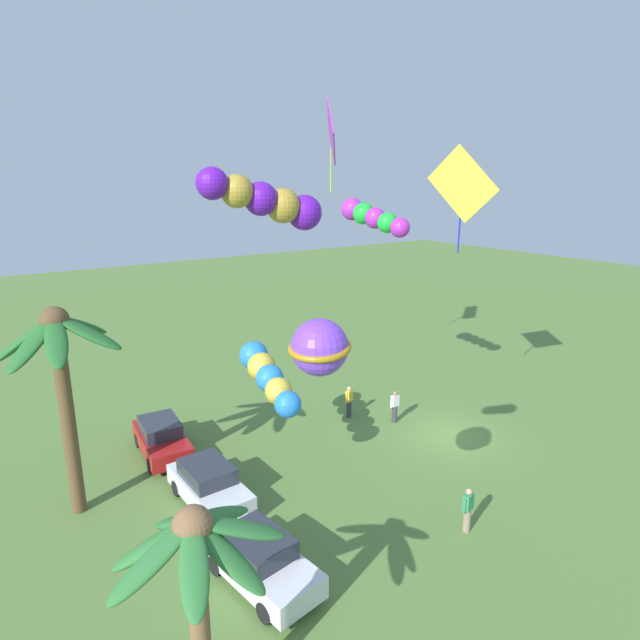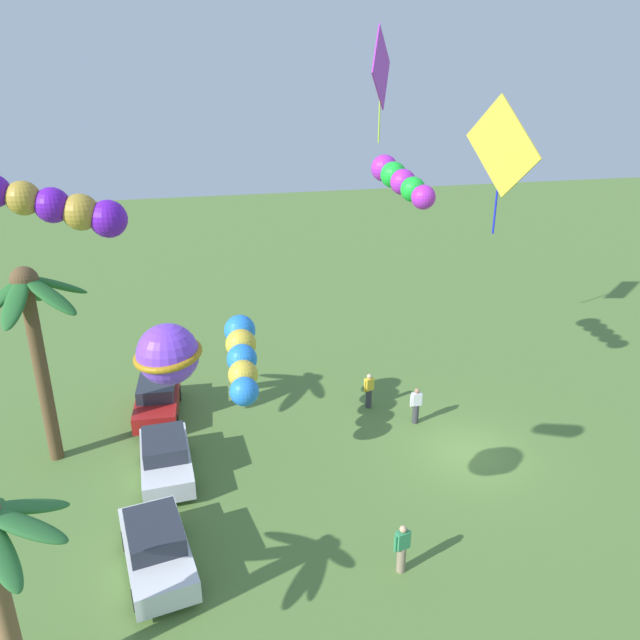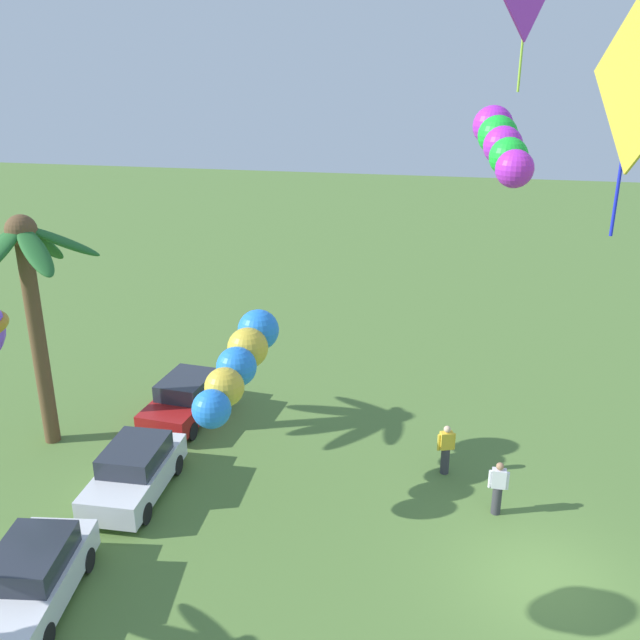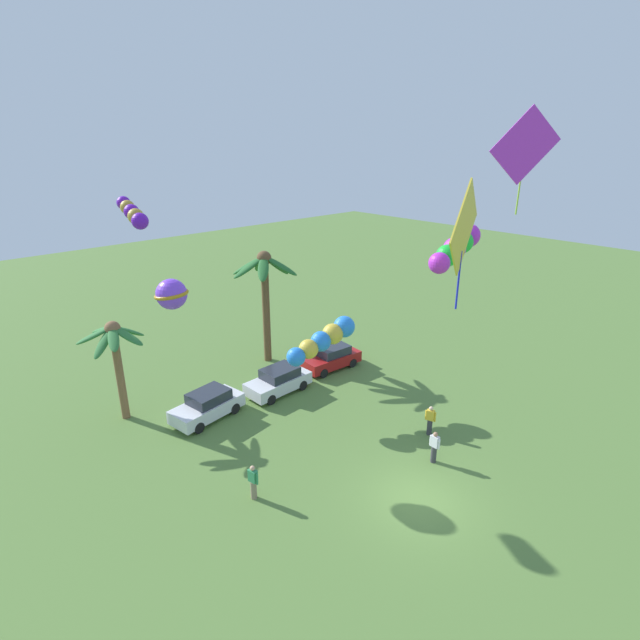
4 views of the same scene
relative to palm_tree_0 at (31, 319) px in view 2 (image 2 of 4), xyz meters
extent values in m
plane|color=#567A38|center=(-3.72, -15.16, -5.63)|extent=(120.00, 120.00, 0.00)
cylinder|color=brown|center=(0.05, -0.01, -2.12)|extent=(0.49, 0.49, 7.01)
ellipsoid|color=#236028|center=(0.98, -0.01, 0.76)|extent=(2.05, 0.67, 1.72)
ellipsoid|color=#236028|center=(0.41, 0.88, 0.79)|extent=(1.42, 2.19, 1.65)
ellipsoid|color=#236028|center=(-1.00, 0.15, 0.95)|extent=(2.33, 1.01, 1.35)
ellipsoid|color=#236028|center=(-0.65, -0.83, 0.98)|extent=(1.98, 2.17, 1.29)
ellipsoid|color=#236028|center=(0.63, -0.89, 0.95)|extent=(1.81, 2.24, 1.36)
sphere|color=brown|center=(0.05, -0.01, 1.38)|extent=(0.93, 0.93, 0.93)
cylinder|color=brown|center=(-9.92, -0.58, -3.07)|extent=(0.41, 0.41, 5.11)
ellipsoid|color=#2D7033|center=(-10.23, -1.41, -0.74)|extent=(1.13, 1.91, 0.87)
ellipsoid|color=#2D7033|center=(-9.52, -1.33, -0.80)|extent=(1.32, 1.84, 0.99)
cube|color=silver|center=(-6.74, -3.63, -5.03)|extent=(4.10, 2.24, 0.70)
cube|color=#282D38|center=(-6.59, -3.61, -4.40)|extent=(2.22, 1.77, 0.56)
cylinder|color=black|center=(-7.83, -4.58, -5.33)|extent=(0.62, 0.26, 0.60)
cylinder|color=black|center=(-8.05, -3.03, -5.33)|extent=(0.62, 0.26, 0.60)
cylinder|color=black|center=(-5.43, -4.23, -5.33)|extent=(0.62, 0.26, 0.60)
cylinder|color=black|center=(-5.66, -2.69, -5.33)|extent=(0.62, 0.26, 0.60)
cube|color=#A51919|center=(2.26, -3.78, -5.03)|extent=(4.04, 2.04, 0.70)
cube|color=#282D38|center=(2.41, -3.79, -4.40)|extent=(2.15, 1.67, 0.56)
cylinder|color=black|center=(0.99, -4.45, -5.33)|extent=(0.61, 0.23, 0.60)
cylinder|color=black|center=(1.13, -2.89, -5.33)|extent=(0.61, 0.23, 0.60)
cylinder|color=black|center=(3.40, -4.66, -5.33)|extent=(0.61, 0.23, 0.60)
cylinder|color=black|center=(3.54, -3.11, -5.33)|extent=(0.61, 0.23, 0.60)
cube|color=silver|center=(-2.24, -4.00, -5.03)|extent=(3.95, 1.82, 0.70)
cube|color=#282D38|center=(-2.09, -4.00, -4.40)|extent=(2.07, 1.56, 0.56)
cylinder|color=black|center=(-3.42, -4.82, -5.33)|extent=(0.61, 0.20, 0.60)
cylinder|color=black|center=(-3.47, -3.26, -5.33)|extent=(0.61, 0.20, 0.60)
cylinder|color=black|center=(-1.01, -4.75, -5.33)|extent=(0.61, 0.20, 0.60)
cylinder|color=black|center=(-1.05, -3.18, -5.33)|extent=(0.61, 0.20, 0.60)
cylinder|color=#38383D|center=(-1.12, -14.07, -5.21)|extent=(0.26, 0.26, 0.84)
cube|color=silver|center=(-1.12, -14.07, -4.52)|extent=(0.23, 0.38, 0.54)
sphere|color=#A37556|center=(-1.12, -14.07, -4.14)|extent=(0.21, 0.21, 0.21)
cylinder|color=silver|center=(-1.12, -14.30, -4.57)|extent=(0.09, 0.09, 0.52)
cylinder|color=silver|center=(-1.12, -13.84, -4.57)|extent=(0.09, 0.09, 0.52)
cylinder|color=#38383D|center=(0.62, -12.62, -5.21)|extent=(0.26, 0.26, 0.84)
cube|color=yellow|center=(0.62, -12.62, -4.52)|extent=(0.34, 0.43, 0.54)
sphere|color=beige|center=(0.62, -12.62, -4.14)|extent=(0.21, 0.21, 0.21)
cylinder|color=yellow|center=(0.69, -12.84, -4.57)|extent=(0.09, 0.09, 0.52)
cylinder|color=yellow|center=(0.54, -12.40, -4.57)|extent=(0.09, 0.09, 0.52)
cylinder|color=gray|center=(-8.61, -10.39, -5.21)|extent=(0.26, 0.26, 0.84)
cube|color=#338956|center=(-8.61, -10.39, -4.52)|extent=(0.30, 0.42, 0.54)
sphere|color=tan|center=(-8.61, -10.39, -4.14)|extent=(0.21, 0.21, 0.21)
cylinder|color=#338956|center=(-8.66, -10.16, -4.57)|extent=(0.09, 0.09, 0.52)
cylinder|color=#338956|center=(-8.57, -10.62, -4.57)|extent=(0.09, 0.09, 0.52)
sphere|color=#257CEE|center=(-0.01, -7.13, -1.18)|extent=(1.18, 1.18, 1.18)
sphere|color=gold|center=(-0.80, -7.04, -1.41)|extent=(1.14, 1.14, 1.14)
sphere|color=#257CEE|center=(-1.59, -6.96, -1.64)|extent=(1.09, 1.09, 1.09)
sphere|color=gold|center=(-2.38, -6.88, -1.87)|extent=(1.04, 1.04, 1.04)
sphere|color=#257CEE|center=(-3.18, -6.79, -2.10)|extent=(1.00, 1.00, 1.00)
sphere|color=#B629D0|center=(1.35, -13.22, 4.46)|extent=(1.03, 1.03, 1.03)
sphere|color=green|center=(0.66, -13.33, 4.29)|extent=(0.99, 0.99, 0.99)
sphere|color=#B629D0|center=(-0.04, -13.45, 4.12)|extent=(0.95, 0.95, 0.95)
sphere|color=green|center=(-0.73, -13.56, 3.95)|extent=(0.91, 0.91, 0.91)
sphere|color=#B629D0|center=(-1.42, -13.68, 3.78)|extent=(0.87, 0.87, 0.87)
cube|color=#B030C0|center=(4.03, -13.94, 8.15)|extent=(2.85, 1.82, 3.31)
cylinder|color=#9ACD37|center=(4.03, -13.94, 6.25)|extent=(0.07, 0.07, 2.17)
cube|color=gold|center=(-3.07, -15.58, 5.62)|extent=(3.10, 1.00, 3.23)
cylinder|color=#1A24CE|center=(-3.07, -15.58, 3.78)|extent=(0.07, 0.07, 2.10)
sphere|color=#7A3CE8|center=(-8.46, -4.51, 1.88)|extent=(1.39, 1.39, 1.39)
torus|color=#AE7B16|center=(-8.46, -4.51, 1.88)|extent=(2.14, 2.14, 0.36)
sphere|color=#5E15B8|center=(-9.12, -3.67, 5.10)|extent=(0.72, 0.72, 0.72)
sphere|color=#AC8B30|center=(-9.08, -3.19, 5.25)|extent=(0.69, 0.69, 0.69)
sphere|color=#5E15B8|center=(-9.04, -2.71, 5.40)|extent=(0.66, 0.66, 0.66)
sphere|color=#AC8B30|center=(-9.00, -2.23, 5.54)|extent=(0.63, 0.63, 0.63)
camera|label=1|loc=(-18.25, 2.33, 5.73)|focal=29.46mm
camera|label=2|loc=(-21.12, -4.64, 7.48)|focal=33.79mm
camera|label=3|loc=(-17.96, -12.51, 6.19)|focal=39.49mm
camera|label=4|loc=(-17.85, -24.32, 8.46)|focal=27.46mm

